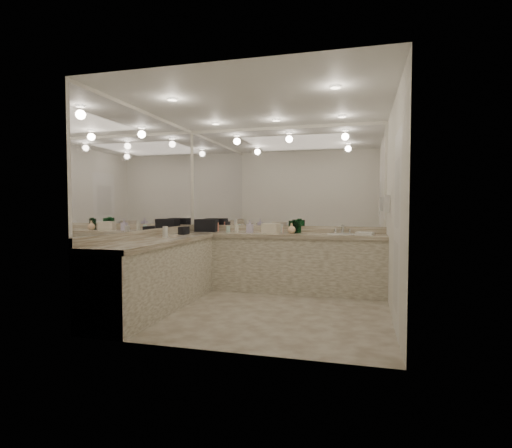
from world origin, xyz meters
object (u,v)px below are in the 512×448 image
(soap_bottle_a, at_px, (236,226))
(soap_bottle_c, at_px, (292,228))
(soap_bottle_b, at_px, (250,226))
(cream_cosmetic_case, at_px, (271,228))
(sink, at_px, (342,235))
(wall_phone, at_px, (387,204))
(hand_towel, at_px, (365,234))
(black_toiletry_bag, at_px, (207,225))

(soap_bottle_a, bearing_deg, soap_bottle_c, -2.83)
(soap_bottle_a, distance_m, soap_bottle_b, 0.24)
(cream_cosmetic_case, xyz_separation_m, soap_bottle_a, (-0.58, 0.06, 0.02))
(sink, bearing_deg, wall_phone, -39.57)
(soap_bottle_a, height_order, soap_bottle_c, soap_bottle_a)
(hand_towel, bearing_deg, soap_bottle_b, 179.34)
(cream_cosmetic_case, relative_size, soap_bottle_b, 1.31)
(wall_phone, distance_m, soap_bottle_c, 1.48)
(cream_cosmetic_case, bearing_deg, black_toiletry_bag, -173.87)
(wall_phone, distance_m, soap_bottle_b, 2.10)
(sink, height_order, soap_bottle_c, soap_bottle_c)
(hand_towel, bearing_deg, black_toiletry_bag, 177.19)
(soap_bottle_a, relative_size, soap_bottle_b, 0.92)
(wall_phone, xyz_separation_m, soap_bottle_c, (-1.36, 0.47, -0.37))
(sink, distance_m, soap_bottle_b, 1.42)
(sink, height_order, soap_bottle_a, soap_bottle_a)
(wall_phone, bearing_deg, sink, 140.43)
(cream_cosmetic_case, xyz_separation_m, soap_bottle_c, (0.32, 0.01, 0.00))
(cream_cosmetic_case, xyz_separation_m, soap_bottle_b, (-0.34, 0.01, 0.02))
(wall_phone, height_order, black_toiletry_bag, wall_phone)
(soap_bottle_c, bearing_deg, sink, 2.39)
(wall_phone, height_order, hand_towel, wall_phone)
(wall_phone, height_order, cream_cosmetic_case, wall_phone)
(sink, bearing_deg, soap_bottle_b, -178.38)
(soap_bottle_b, bearing_deg, black_toiletry_bag, 172.33)
(sink, height_order, hand_towel, hand_towel)
(wall_phone, bearing_deg, soap_bottle_c, 160.96)
(black_toiletry_bag, bearing_deg, soap_bottle_b, -7.67)
(hand_towel, distance_m, soap_bottle_a, 1.99)
(hand_towel, bearing_deg, wall_phone, -58.12)
(sink, relative_size, wall_phone, 1.83)
(wall_phone, distance_m, black_toiletry_bag, 2.87)
(wall_phone, bearing_deg, soap_bottle_b, 167.18)
(black_toiletry_bag, distance_m, soap_bottle_c, 1.44)
(hand_towel, xyz_separation_m, soap_bottle_c, (-1.08, 0.03, 0.06))
(black_toiletry_bag, distance_m, soap_bottle_a, 0.53)
(soap_bottle_b, bearing_deg, sink, 1.62)
(sink, bearing_deg, cream_cosmetic_case, -177.57)
(cream_cosmetic_case, relative_size, hand_towel, 1.06)
(wall_phone, bearing_deg, cream_cosmetic_case, 164.88)
(wall_phone, relative_size, soap_bottle_c, 1.49)
(cream_cosmetic_case, bearing_deg, soap_bottle_b, -169.21)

